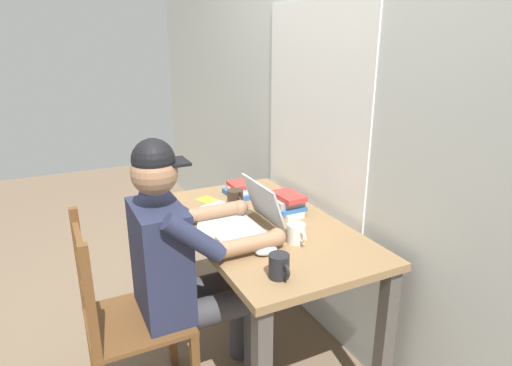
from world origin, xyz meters
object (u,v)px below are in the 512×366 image
at_px(coffee_mug_dark, 235,199).
at_px(book_stack_main, 287,204).
at_px(laptop, 246,219).
at_px(coffee_mug_spare, 279,266).
at_px(seated_person, 185,260).
at_px(book_stack_side, 240,190).
at_px(desk, 263,243).
at_px(landscape_photo_print, 208,200).
at_px(wooden_chair, 125,320).
at_px(computer_mouse, 266,251).
at_px(coffee_mug_white, 297,233).

distance_m(coffee_mug_dark, book_stack_main, 0.28).
relative_size(laptop, coffee_mug_spare, 2.81).
height_order(seated_person, coffee_mug_dark, seated_person).
relative_size(book_stack_main, book_stack_side, 0.95).
xyz_separation_m(desk, landscape_photo_print, (-0.41, -0.13, 0.11)).
xyz_separation_m(desk, laptop, (0.03, -0.10, 0.16)).
bearing_deg(seated_person, wooden_chair, -90.00).
bearing_deg(desk, coffee_mug_spare, -20.40).
distance_m(desk, book_stack_side, 0.44).
relative_size(laptop, landscape_photo_print, 2.54).
bearing_deg(computer_mouse, book_stack_side, 164.14).
bearing_deg(coffee_mug_dark, landscape_photo_print, -149.56).
distance_m(computer_mouse, book_stack_main, 0.46).
bearing_deg(coffee_mug_spare, coffee_mug_dark, 169.08).
distance_m(coffee_mug_white, landscape_photo_print, 0.69).
relative_size(coffee_mug_dark, book_stack_side, 0.62).
distance_m(coffee_mug_white, book_stack_main, 0.33).
distance_m(seated_person, book_stack_side, 0.69).
bearing_deg(desk, computer_mouse, -24.79).
relative_size(computer_mouse, book_stack_side, 0.50).
xyz_separation_m(coffee_mug_white, coffee_mug_spare, (0.23, -0.21, 0.00)).
height_order(seated_person, wooden_chair, seated_person).
relative_size(desk, coffee_mug_dark, 10.14).
xyz_separation_m(coffee_mug_dark, landscape_photo_print, (-0.16, -0.10, -0.05)).
bearing_deg(book_stack_main, desk, -73.53).
height_order(desk, landscape_photo_print, landscape_photo_print).
distance_m(coffee_mug_white, coffee_mug_dark, 0.51).
relative_size(coffee_mug_dark, landscape_photo_print, 0.95).
bearing_deg(wooden_chair, coffee_mug_white, 76.00).
bearing_deg(book_stack_side, coffee_mug_spare, -15.23).
xyz_separation_m(seated_person, laptop, (-0.04, 0.32, 0.12)).
bearing_deg(coffee_mug_dark, computer_mouse, -10.28).
bearing_deg(coffee_mug_dark, coffee_mug_white, 8.04).
height_order(desk, book_stack_main, book_stack_main).
xyz_separation_m(coffee_mug_white, landscape_photo_print, (-0.67, -0.17, -0.04)).
bearing_deg(coffee_mug_white, computer_mouse, -76.43).
bearing_deg(desk, book_stack_side, 171.20).
height_order(laptop, coffee_mug_dark, laptop).
xyz_separation_m(wooden_chair, landscape_photo_print, (-0.49, 0.57, 0.29)).
height_order(desk, coffee_mug_white, coffee_mug_white).
xyz_separation_m(seated_person, coffee_mug_white, (0.18, 0.46, 0.11)).
distance_m(desk, landscape_photo_print, 0.45).
xyz_separation_m(coffee_mug_dark, coffee_mug_spare, (0.73, -0.14, -0.00)).
height_order(coffee_mug_white, book_stack_side, coffee_mug_white).
bearing_deg(coffee_mug_dark, laptop, -13.27).
xyz_separation_m(coffee_mug_white, book_stack_main, (-0.30, 0.13, 0.01)).
relative_size(desk, laptop, 3.80).
bearing_deg(laptop, wooden_chair, -85.99).
distance_m(laptop, coffee_mug_white, 0.27).
bearing_deg(laptop, coffee_mug_dark, 166.73).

